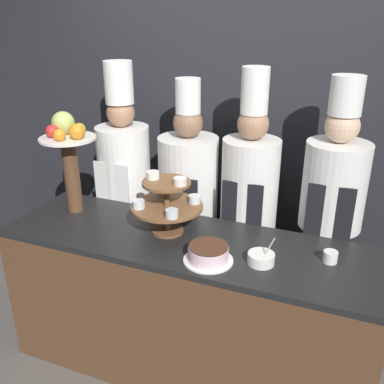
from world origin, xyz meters
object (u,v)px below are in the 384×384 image
tiered_stand (167,202)px  chef_right (330,212)px  fruit_pedestal (68,148)px  serving_bowl_near (261,258)px  chef_left (125,182)px  chef_center_right (249,203)px  cup_white (330,257)px  chef_center_left (188,199)px  cake_round (208,254)px

tiered_stand → chef_right: bearing=27.7°
fruit_pedestal → serving_bowl_near: (1.27, -0.19, -0.38)m
chef_left → chef_center_right: (0.90, -0.00, -0.01)m
cup_white → chef_center_left: (-0.96, 0.44, -0.02)m
fruit_pedestal → chef_center_left: 0.84m
cup_white → chef_left: 1.52m
tiered_stand → cup_white: (0.91, 0.01, -0.16)m
fruit_pedestal → chef_center_right: 1.18m
cake_round → serving_bowl_near: size_ratio=1.63×
chef_center_left → cake_round: bearing=-60.0°
cup_white → serving_bowl_near: serving_bowl_near is taller
serving_bowl_near → chef_center_right: 0.63m
serving_bowl_near → tiered_stand: bearing=167.0°
tiered_stand → chef_left: bearing=140.1°
serving_bowl_near → chef_center_right: size_ratio=0.09×
cake_round → cup_white: bearing=21.0°
cup_white → chef_right: (-0.05, 0.44, 0.05)m
tiered_stand → serving_bowl_near: bearing=-13.0°
chef_center_left → tiered_stand: bearing=-83.0°
serving_bowl_near → chef_right: (0.28, 0.59, 0.05)m
fruit_pedestal → cup_white: fruit_pedestal is taller
tiered_stand → cup_white: bearing=0.6°
chef_center_left → chef_left: bearing=180.0°
chef_center_left → chef_center_right: chef_center_right is taller
fruit_pedestal → cake_round: fruit_pedestal is taller
tiered_stand → chef_center_right: (0.36, 0.45, -0.14)m
chef_left → chef_center_right: 0.90m
cake_round → serving_bowl_near: bearing=17.1°
chef_left → chef_center_left: (0.49, -0.00, -0.05)m
fruit_pedestal → chef_center_left: size_ratio=0.36×
chef_left → chef_center_left: size_ratio=1.05×
tiered_stand → chef_left: chef_left is taller
tiered_stand → cake_round: size_ratio=1.60×
cup_white → chef_right: chef_right is taller
cup_white → chef_center_left: 1.06m
cake_round → chef_center_left: chef_center_left is taller
chef_center_left → chef_center_right: size_ratio=0.95×
cake_round → serving_bowl_near: serving_bowl_near is taller
cup_white → chef_left: bearing=163.0°
tiered_stand → chef_center_left: (-0.06, 0.45, -0.18)m
chef_center_left → chef_right: bearing=0.0°
chef_center_right → serving_bowl_near: bearing=-69.2°
fruit_pedestal → cup_white: bearing=-1.7°
cake_round → cup_white: size_ratio=3.53×
cake_round → chef_right: (0.53, 0.67, 0.03)m
tiered_stand → chef_center_left: chef_center_left is taller
tiered_stand → serving_bowl_near: (0.58, -0.13, -0.16)m
serving_bowl_near → chef_center_left: chef_center_left is taller
chef_center_left → chef_right: (0.92, 0.00, 0.06)m
chef_center_left → chef_center_right: bearing=0.0°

